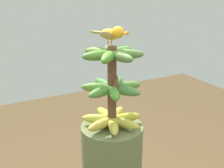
# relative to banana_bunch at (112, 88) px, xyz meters

# --- Properties ---
(banana_bunch) EXTENTS (0.27, 0.26, 0.35)m
(banana_bunch) POSITION_rel_banana_bunch_xyz_m (0.00, 0.00, 0.00)
(banana_bunch) COLOR brown
(banana_bunch) RESTS_ON banana_tree
(perched_bird) EXTENTS (0.10, 0.16, 0.08)m
(perched_bird) POSITION_rel_banana_bunch_xyz_m (0.01, 0.02, 0.22)
(perched_bird) COLOR #C68933
(perched_bird) RESTS_ON banana_bunch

